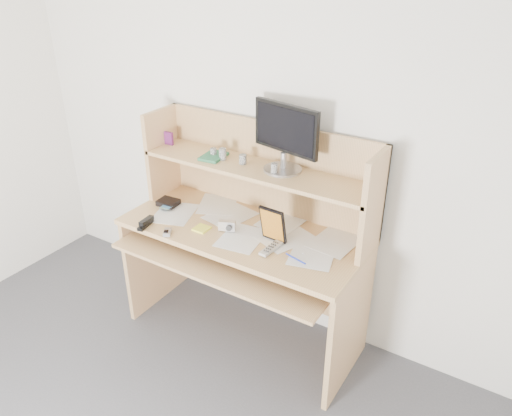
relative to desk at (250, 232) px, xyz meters
The scene contains 19 objects.
back_wall 0.60m from the desk, 90.00° to the left, with size 3.60×0.04×2.50m, color white.
desk is the anchor object (origin of this frame).
paper_clutter 0.10m from the desk, 90.00° to the right, with size 1.32×0.54×0.01m, color white.
keyboard 0.20m from the desk, 47.75° to the right, with size 0.43×0.16×0.03m.
tv_remote 0.32m from the desk, 36.49° to the right, with size 0.04×0.16×0.02m, color #A7A7A2.
flip_phone 0.48m from the desk, 133.63° to the right, with size 0.04×0.08×0.02m, color #B2B2B4.
stapler 0.60m from the desk, 145.04° to the right, with size 0.03×0.13×0.04m, color black.
wallet 0.56m from the desk, behind, with size 0.12×0.10×0.03m, color black.
sticky_note_pad 0.29m from the desk, 134.38° to the right, with size 0.08×0.08×0.01m, color yellow.
digital_camera 0.18m from the desk, 115.00° to the right, with size 0.09×0.04×0.06m, color silver.
game_case 0.29m from the desk, 26.66° to the right, with size 0.15×0.02×0.21m, color black.
blue_pen 0.45m from the desk, 26.09° to the right, with size 0.01×0.01×0.13m, color #162AAB.
card_box 0.77m from the desk, behind, with size 0.06×0.02×0.08m, color maroon.
shelf_book 0.49m from the desk, 169.71° to the left, with size 0.12×0.16×0.02m, color #2F764A.
chip_stack_a 0.51m from the desk, 167.39° to the left, with size 0.04×0.04×0.05m, color black.
chip_stack_b 0.48m from the desk, 166.02° to the left, with size 0.04×0.04×0.07m, color silver.
chip_stack_c 0.43m from the desk, 142.82° to the left, with size 0.04×0.04×0.05m, color black.
chip_stack_d 0.44m from the desk, 12.14° to the left, with size 0.04×0.04×0.06m, color silver.
monitor 0.61m from the desk, 38.20° to the left, with size 0.42×0.21×0.36m.
Camera 1 is at (1.35, -0.54, 2.16)m, focal length 35.00 mm.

